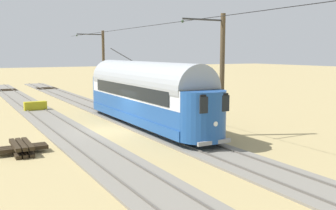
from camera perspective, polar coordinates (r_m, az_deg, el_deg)
name	(u,v)px	position (r m, az deg, el deg)	size (l,w,h in m)	color
ground_plane	(111,131)	(24.49, -8.41, -3.82)	(220.00, 220.00, 0.00)	tan
track_streetcar_siding	(145,126)	(25.74, -3.39, -3.07)	(2.80, 80.00, 0.18)	slate
track_adjacent_siding	(69,133)	(24.02, -14.32, -4.08)	(2.80, 80.00, 0.18)	slate
vintage_streetcar	(145,93)	(25.41, -3.43, 1.80)	(2.65, 15.72, 5.04)	#1E4C93
catenary_pole_foreground	(103,64)	(40.46, -9.58, 5.98)	(2.92, 0.28, 7.08)	#4C3D28
catenary_pole_mid_near	(221,73)	(22.63, 7.81, 4.71)	(2.92, 0.28, 7.08)	#4C3D28
overhead_wire_run	(176,22)	(21.86, 1.22, 12.10)	(2.71, 44.08, 0.18)	black
switch_stand	(113,100)	(34.37, -8.08, 0.69)	(0.50, 0.30, 1.24)	black
spare_tie_stack	(22,148)	(20.22, -20.77, -5.94)	(2.40, 2.40, 0.54)	#2D2316
track_end_bumper	(35,106)	(34.25, -18.95, -0.19)	(1.80, 0.60, 0.80)	#B2A519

